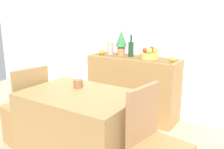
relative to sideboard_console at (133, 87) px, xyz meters
The scene contains 17 objects.
ground_plane 1.02m from the sideboard_console, 94.81° to the right, with size 6.40×6.40×0.02m, color tan.
room_wall_rear 0.96m from the sideboard_console, 106.58° to the left, with size 6.40×0.06×2.70m, color silver.
sideboard_console is the anchor object (origin of this frame).
table_runner 0.43m from the sideboard_console, ahead, with size 1.20×0.32×0.01m, color brown.
fruit_bowl 0.53m from the sideboard_console, ahead, with size 0.24×0.24×0.07m, color gold.
apple_front 0.57m from the sideboard_console, ahead, with size 0.07×0.07×0.07m, color #A8281A.
apple_right 0.60m from the sideboard_console, 17.87° to the left, with size 0.08×0.08×0.08m, color #B52E17.
apple_rear 0.62m from the sideboard_console, ahead, with size 0.07×0.07×0.07m, color gold.
apple_upper 0.60m from the sideboard_console, 10.96° to the right, with size 0.08×0.08×0.08m, color #8FAF41.
wine_bottle 0.54m from the sideboard_console, behind, with size 0.07×0.07×0.31m.
ceramic_vase 0.64m from the sideboard_console, behind, with size 0.09×0.09×0.18m, color #A29489.
potted_plant 0.67m from the sideboard_console, behind, with size 0.16×0.16×0.36m.
orange_loose_near_bowl 0.66m from the sideboard_console, 169.32° to the right, with size 0.08×0.08×0.08m, color orange.
orange_loose_end 0.73m from the sideboard_console, ahead, with size 0.07×0.07×0.07m, color orange.
dining_table 1.33m from the sideboard_console, 83.74° to the right, with size 1.05×0.73×0.74m, color olive.
coffee_cup 1.25m from the sideboard_console, 88.69° to the right, with size 0.09×0.09×0.08m, color brown.
chair_near_window 1.48m from the sideboard_console, 116.09° to the right, with size 0.47×0.47×0.90m.
Camera 1 is at (1.64, -2.05, 1.46)m, focal length 39.75 mm.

